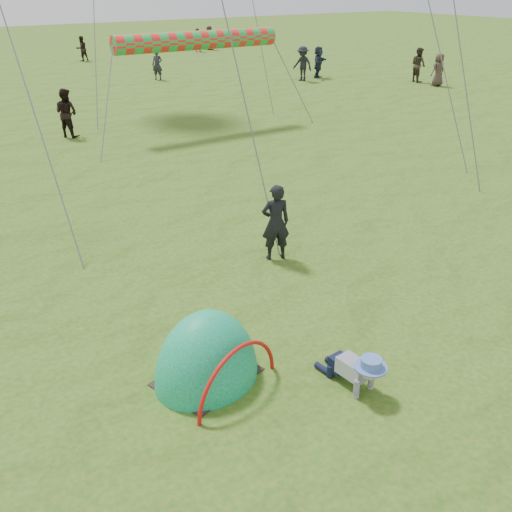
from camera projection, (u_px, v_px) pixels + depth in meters
ground at (421, 383)px, 7.99m from camera, size 140.00×140.00×0.00m
crawling_toddler at (357, 369)px, 7.77m from camera, size 0.64×0.86×0.62m
popup_tent at (207, 377)px, 8.10m from camera, size 1.92×1.74×2.07m
standing_adult at (276, 223)px, 11.18m from camera, size 0.66×0.54×1.56m
crowd_person_1 at (82, 49)px, 38.01m from camera, size 0.87×0.74×1.59m
crowd_person_4 at (209, 38)px, 43.96m from camera, size 0.69×0.92×1.72m
crowd_person_6 at (157, 65)px, 31.06m from camera, size 0.67×0.67×1.58m
crowd_person_7 at (66, 113)px, 19.90m from camera, size 0.99×1.03×1.67m
crowd_person_9 at (303, 64)px, 30.73m from camera, size 0.99×1.30×1.78m
crowd_person_10 at (438, 70)px, 29.29m from camera, size 0.83×0.58×1.61m
crowd_person_11 at (318, 62)px, 31.68m from camera, size 1.57×1.27×1.68m
crowd_person_12 at (198, 40)px, 42.84m from camera, size 0.69×0.55×1.65m
crowd_person_13 at (418, 65)px, 30.43m from camera, size 0.82×0.97×1.76m
rainbow_tube_kite at (198, 40)px, 19.91m from camera, size 6.20×0.64×0.64m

